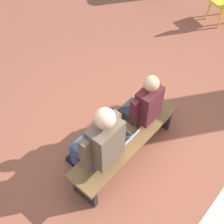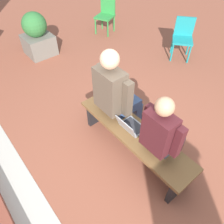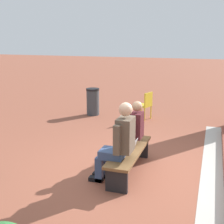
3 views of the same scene
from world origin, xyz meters
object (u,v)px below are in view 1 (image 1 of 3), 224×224
person_student (141,107)px  laptop (124,140)px  bench (126,143)px  person_adult (98,144)px

person_student → laptop: person_student is taller
person_student → bench: bearing=9.5°
bench → laptop: 0.16m
person_student → person_adult: 0.83m
bench → person_student: 0.52m
person_adult → person_student: bearing=179.4°
bench → person_student: (-0.39, -0.06, 0.34)m
person_adult → laptop: person_adult is taller
laptop → person_adult: bearing=-12.7°
bench → person_adult: bearing=-9.4°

